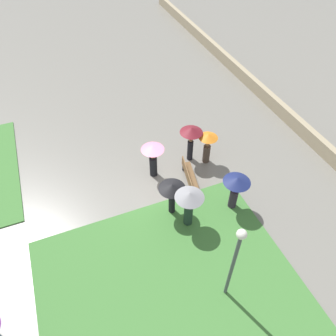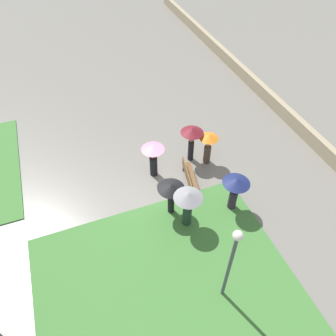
{
  "view_description": "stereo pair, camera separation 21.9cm",
  "coord_description": "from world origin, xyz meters",
  "px_view_note": "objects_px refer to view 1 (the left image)",
  "views": [
    {
      "loc": [
        -9.7,
        3.55,
        11.73
      ],
      "look_at": [
        0.1,
        -0.39,
        0.96
      ],
      "focal_mm": 35.0,
      "sensor_mm": 36.0,
      "label": 1
    },
    {
      "loc": [
        -9.78,
        3.34,
        11.73
      ],
      "look_at": [
        0.1,
        -0.39,
        0.96
      ],
      "focal_mm": 35.0,
      "sensor_mm": 36.0,
      "label": 2
    }
  ],
  "objects_px": {
    "park_bench": "(189,176)",
    "crowd_person_grey": "(189,202)",
    "crowd_person_pink": "(153,156)",
    "lamp_post": "(235,256)",
    "crowd_person_navy": "(236,186)",
    "crowd_person_orange": "(208,143)",
    "crowd_person_black": "(172,191)",
    "crowd_person_maroon": "(191,135)"
  },
  "relations": [
    {
      "from": "park_bench",
      "to": "crowd_person_orange",
      "type": "relative_size",
      "value": 1.13
    },
    {
      "from": "crowd_person_pink",
      "to": "crowd_person_black",
      "type": "height_order",
      "value": "crowd_person_pink"
    },
    {
      "from": "crowd_person_pink",
      "to": "crowd_person_grey",
      "type": "xyz_separation_m",
      "value": [
        -3.26,
        -0.36,
        0.2
      ]
    },
    {
      "from": "park_bench",
      "to": "crowd_person_maroon",
      "type": "bearing_deg",
      "value": -14.92
    },
    {
      "from": "lamp_post",
      "to": "crowd_person_orange",
      "type": "relative_size",
      "value": 2.24
    },
    {
      "from": "crowd_person_maroon",
      "to": "crowd_person_navy",
      "type": "bearing_deg",
      "value": -160.47
    },
    {
      "from": "crowd_person_pink",
      "to": "crowd_person_black",
      "type": "distance_m",
      "value": 2.44
    },
    {
      "from": "park_bench",
      "to": "crowd_person_pink",
      "type": "height_order",
      "value": "crowd_person_pink"
    },
    {
      "from": "crowd_person_navy",
      "to": "crowd_person_pink",
      "type": "xyz_separation_m",
      "value": [
        3.17,
        2.57,
        -0.1
      ]
    },
    {
      "from": "crowd_person_pink",
      "to": "lamp_post",
      "type": "bearing_deg",
      "value": -143.77
    },
    {
      "from": "crowd_person_pink",
      "to": "crowd_person_orange",
      "type": "bearing_deg",
      "value": -59.36
    },
    {
      "from": "crowd_person_navy",
      "to": "crowd_person_orange",
      "type": "xyz_separation_m",
      "value": [
        3.05,
        -0.22,
        -0.17
      ]
    },
    {
      "from": "lamp_post",
      "to": "crowd_person_pink",
      "type": "distance_m",
      "value": 6.7
    },
    {
      "from": "crowd_person_orange",
      "to": "crowd_person_pink",
      "type": "bearing_deg",
      "value": 146.15
    },
    {
      "from": "crowd_person_maroon",
      "to": "crowd_person_black",
      "type": "xyz_separation_m",
      "value": [
        -2.8,
        2.15,
        -0.17
      ]
    },
    {
      "from": "crowd_person_grey",
      "to": "crowd_person_orange",
      "type": "bearing_deg",
      "value": -69.81
    },
    {
      "from": "crowd_person_maroon",
      "to": "crowd_person_pink",
      "type": "xyz_separation_m",
      "value": [
        -0.36,
        2.11,
        -0.32
      ]
    },
    {
      "from": "crowd_person_maroon",
      "to": "crowd_person_black",
      "type": "relative_size",
      "value": 1.13
    },
    {
      "from": "crowd_person_orange",
      "to": "crowd_person_grey",
      "type": "xyz_separation_m",
      "value": [
        -3.14,
        2.43,
        0.26
      ]
    },
    {
      "from": "lamp_post",
      "to": "crowd_person_pink",
      "type": "bearing_deg",
      "value": 3.22
    },
    {
      "from": "crowd_person_navy",
      "to": "crowd_person_maroon",
      "type": "distance_m",
      "value": 3.56
    },
    {
      "from": "crowd_person_grey",
      "to": "crowd_person_pink",
      "type": "bearing_deg",
      "value": -25.73
    },
    {
      "from": "crowd_person_navy",
      "to": "crowd_person_orange",
      "type": "bearing_deg",
      "value": 51.87
    },
    {
      "from": "crowd_person_orange",
      "to": "crowd_person_maroon",
      "type": "height_order",
      "value": "crowd_person_maroon"
    },
    {
      "from": "crowd_person_grey",
      "to": "lamp_post",
      "type": "bearing_deg",
      "value": 147.96
    },
    {
      "from": "park_bench",
      "to": "crowd_person_navy",
      "type": "relative_size",
      "value": 1.08
    },
    {
      "from": "lamp_post",
      "to": "crowd_person_black",
      "type": "bearing_deg",
      "value": 5.69
    },
    {
      "from": "crowd_person_orange",
      "to": "park_bench",
      "type": "bearing_deg",
      "value": -175.13
    },
    {
      "from": "crowd_person_orange",
      "to": "crowd_person_black",
      "type": "xyz_separation_m",
      "value": [
        -2.32,
        2.84,
        0.22
      ]
    },
    {
      "from": "crowd_person_navy",
      "to": "crowd_person_pink",
      "type": "distance_m",
      "value": 4.08
    },
    {
      "from": "crowd_person_navy",
      "to": "crowd_person_maroon",
      "type": "relative_size",
      "value": 0.92
    },
    {
      "from": "park_bench",
      "to": "crowd_person_navy",
      "type": "bearing_deg",
      "value": -137.76
    },
    {
      "from": "crowd_person_grey",
      "to": "park_bench",
      "type": "bearing_deg",
      "value": -57.61
    },
    {
      "from": "crowd_person_orange",
      "to": "crowd_person_maroon",
      "type": "distance_m",
      "value": 0.92
    },
    {
      "from": "crowd_person_black",
      "to": "crowd_person_grey",
      "type": "distance_m",
      "value": 0.92
    },
    {
      "from": "lamp_post",
      "to": "crowd_person_grey",
      "type": "xyz_separation_m",
      "value": [
        3.3,
        0.0,
        -1.13
      ]
    },
    {
      "from": "park_bench",
      "to": "crowd_person_grey",
      "type": "height_order",
      "value": "crowd_person_grey"
    },
    {
      "from": "crowd_person_navy",
      "to": "crowd_person_black",
      "type": "bearing_deg",
      "value": 130.44
    },
    {
      "from": "crowd_person_pink",
      "to": "park_bench",
      "type": "bearing_deg",
      "value": -97.69
    },
    {
      "from": "crowd_person_navy",
      "to": "crowd_person_grey",
      "type": "height_order",
      "value": "crowd_person_grey"
    },
    {
      "from": "park_bench",
      "to": "crowd_person_navy",
      "type": "height_order",
      "value": "crowd_person_navy"
    },
    {
      "from": "park_bench",
      "to": "crowd_person_orange",
      "type": "xyz_separation_m",
      "value": [
        1.05,
        -1.43,
        0.72
      ]
    }
  ]
}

